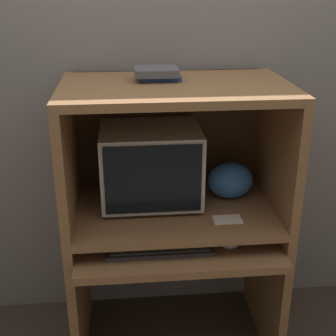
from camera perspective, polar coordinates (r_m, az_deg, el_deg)
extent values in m
cube|color=gray|center=(2.39, -0.06, 10.63)|extent=(6.00, 0.06, 2.60)
cube|color=brown|center=(2.46, -10.68, -14.32)|extent=(0.04, 0.61, 0.67)
cube|color=brown|center=(2.54, 11.79, -13.05)|extent=(0.04, 0.61, 0.67)
cube|color=brown|center=(2.11, 1.41, -10.23)|extent=(0.91, 0.36, 0.04)
cube|color=brown|center=(2.25, -11.39, -6.37)|extent=(0.04, 0.61, 0.10)
cube|color=brown|center=(2.34, 12.54, -5.28)|extent=(0.04, 0.61, 0.10)
cube|color=brown|center=(2.23, 0.83, -5.16)|extent=(0.91, 0.61, 0.04)
cube|color=brown|center=(2.10, -12.11, 1.90)|extent=(0.04, 0.61, 0.59)
cube|color=brown|center=(2.20, 13.29, 2.72)|extent=(0.04, 0.61, 0.59)
cube|color=brown|center=(2.02, 0.92, 9.73)|extent=(0.91, 0.61, 0.04)
cube|color=#48321E|center=(2.38, 0.10, 4.83)|extent=(0.91, 0.01, 0.59)
cylinder|color=beige|center=(2.27, -2.06, -3.82)|extent=(0.20, 0.20, 0.02)
cube|color=beige|center=(2.19, -2.13, 0.51)|extent=(0.46, 0.36, 0.35)
cube|color=black|center=(2.02, -1.82, -1.43)|extent=(0.42, 0.01, 0.31)
cube|color=#2D2D30|center=(2.08, -1.05, -9.79)|extent=(0.47, 0.14, 0.02)
cube|color=#474749|center=(2.07, -1.05, -9.49)|extent=(0.43, 0.11, 0.01)
ellipsoid|color=#B7B7B7|center=(2.11, 7.55, -9.27)|extent=(0.07, 0.05, 0.03)
ellipsoid|color=#336BB7|center=(2.29, 7.59, -1.52)|extent=(0.22, 0.16, 0.18)
cube|color=navy|center=(2.09, -1.03, 10.99)|extent=(0.18, 0.12, 0.02)
cube|color=#4C4C51|center=(2.07, -1.45, 11.66)|extent=(0.19, 0.15, 0.03)
cube|color=beige|center=(2.12, 7.26, -6.24)|extent=(0.13, 0.08, 0.00)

